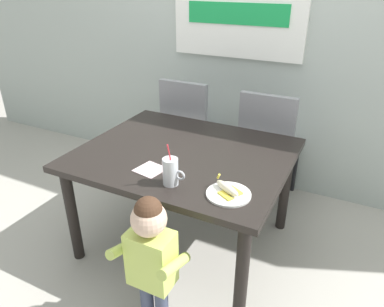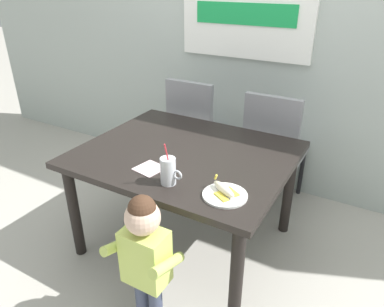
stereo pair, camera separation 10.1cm
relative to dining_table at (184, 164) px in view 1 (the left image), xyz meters
The scene contains 10 objects.
ground_plane 0.63m from the dining_table, ahead, with size 24.00×24.00×0.00m, color #B7B2A8.
back_wall 1.38m from the dining_table, 90.05° to the left, with size 6.40×0.17×2.90m.
dining_table is the anchor object (origin of this frame).
dining_chair_left 0.87m from the dining_table, 114.81° to the left, with size 0.44×0.45×0.96m.
dining_chair_right 0.83m from the dining_table, 65.11° to the left, with size 0.44×0.45×0.96m.
toddler_standing 0.73m from the dining_table, 75.23° to the right, with size 0.33×0.24×0.84m.
milk_cup 0.42m from the dining_table, 72.68° to the right, with size 0.13×0.08×0.25m.
snack_plate 0.56m from the dining_table, 38.28° to the right, with size 0.23×0.23×0.01m, color white.
peeled_banana 0.55m from the dining_table, 38.16° to the right, with size 0.17×0.14×0.07m.
paper_napkin 0.32m from the dining_table, 102.54° to the right, with size 0.15×0.15×0.00m, color silver.
Camera 1 is at (0.95, -1.79, 1.72)m, focal length 33.39 mm.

